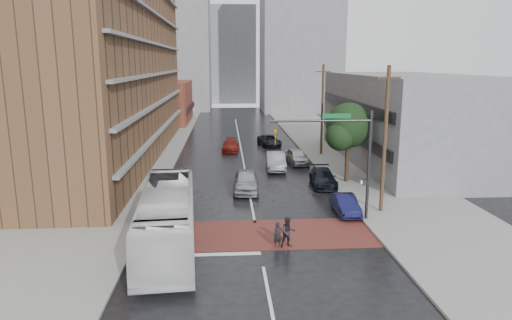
{
  "coord_description": "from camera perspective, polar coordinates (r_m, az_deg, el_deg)",
  "views": [
    {
      "loc": [
        -1.81,
        -25.38,
        10.15
      ],
      "look_at": [
        0.27,
        5.61,
        3.5
      ],
      "focal_mm": 32.0,
      "sensor_mm": 36.0,
      "label": 1
    }
  ],
  "objects": [
    {
      "name": "car_parked_near",
      "position": [
        31.92,
        11.1,
        -5.47
      ],
      "size": [
        1.38,
        3.92,
        1.29
      ],
      "primitive_type": "imported",
      "rotation": [
        0.0,
        0.0,
        0.0
      ],
      "color": "#12133F",
      "rests_on": "ground"
    },
    {
      "name": "distant_tower_west",
      "position": [
        104.26,
        -10.94,
        15.08
      ],
      "size": [
        18.0,
        16.0,
        32.0
      ],
      "primitive_type": "cube",
      "color": "gray",
      "rests_on": "ground"
    },
    {
      "name": "signal_mast",
      "position": [
        29.41,
        11.32,
        1.23
      ],
      "size": [
        6.5,
        0.3,
        7.2
      ],
      "color": "#2D2D33",
      "rests_on": "ground"
    },
    {
      "name": "car_parked_far",
      "position": [
        46.79,
        5.12,
        0.46
      ],
      "size": [
        2.33,
        4.66,
        1.52
      ],
      "primitive_type": "imported",
      "rotation": [
        0.0,
        0.0,
        0.12
      ],
      "color": "#B5B9BE",
      "rests_on": "ground"
    },
    {
      "name": "street_tree",
      "position": [
        39.19,
        11.5,
        3.89
      ],
      "size": [
        4.2,
        4.1,
        6.9
      ],
      "color": "#332319",
      "rests_on": "ground"
    },
    {
      "name": "building_east",
      "position": [
        49.26,
        18.07,
        4.9
      ],
      "size": [
        11.0,
        26.0,
        9.0
      ],
      "primitive_type": "cube",
      "color": "gray",
      "rests_on": "ground"
    },
    {
      "name": "apartment_block",
      "position": [
        51.01,
        -18.39,
        15.82
      ],
      "size": [
        10.0,
        44.0,
        28.0
      ],
      "primitive_type": "cube",
      "color": "brown",
      "rests_on": "ground"
    },
    {
      "name": "utility_pole_near",
      "position": [
        31.63,
        15.82,
        2.51
      ],
      "size": [
        1.6,
        0.26,
        10.0
      ],
      "color": "#473321",
      "rests_on": "ground"
    },
    {
      "name": "car_travel_a",
      "position": [
        36.57,
        -1.26,
        -2.64
      ],
      "size": [
        2.29,
        5.14,
        1.72
      ],
      "primitive_type": "imported",
      "rotation": [
        0.0,
        0.0,
        -0.05
      ],
      "color": "#A6A7AD",
      "rests_on": "ground"
    },
    {
      "name": "sidewalk_east",
      "position": [
        53.07,
        10.75,
        0.92
      ],
      "size": [
        9.0,
        90.0,
        0.15
      ],
      "primitive_type": "cube",
      "color": "gray",
      "rests_on": "ground"
    },
    {
      "name": "sidewalk_west",
      "position": [
        52.28,
        -14.46,
        0.58
      ],
      "size": [
        9.0,
        90.0,
        0.15
      ],
      "primitive_type": "cube",
      "color": "gray",
      "rests_on": "ground"
    },
    {
      "name": "car_parked_mid",
      "position": [
        38.69,
        8.38,
        -2.19
      ],
      "size": [
        2.26,
        4.93,
        1.4
      ],
      "primitive_type": "imported",
      "rotation": [
        0.0,
        0.0,
        -0.06
      ],
      "color": "black",
      "rests_on": "ground"
    },
    {
      "name": "distant_tower_east",
      "position": [
        98.97,
        5.59,
        16.57
      ],
      "size": [
        16.0,
        14.0,
        36.0
      ],
      "primitive_type": "cube",
      "color": "gray",
      "rests_on": "ground"
    },
    {
      "name": "storefront_west",
      "position": [
        80.3,
        -11.21,
        7.1
      ],
      "size": [
        8.0,
        16.0,
        7.0
      ],
      "primitive_type": "cube",
      "color": "maroon",
      "rests_on": "ground"
    },
    {
      "name": "pedestrian_a",
      "position": [
        25.82,
        2.76,
        -9.32
      ],
      "size": [
        0.6,
        0.46,
        1.46
      ],
      "primitive_type": "imported",
      "rotation": [
        0.0,
        0.0,
        0.22
      ],
      "color": "black",
      "rests_on": "ground"
    },
    {
      "name": "car_travel_c",
      "position": [
        53.46,
        -3.2,
        1.84
      ],
      "size": [
        2.16,
        4.7,
        1.33
      ],
      "primitive_type": "imported",
      "rotation": [
        0.0,
        0.0,
        -0.07
      ],
      "color": "#65120B",
      "rests_on": "ground"
    },
    {
      "name": "pedestrian_b",
      "position": [
        25.84,
        4.05,
        -8.99
      ],
      "size": [
        0.97,
        0.83,
        1.74
      ],
      "primitive_type": "imported",
      "rotation": [
        0.0,
        0.0,
        0.22
      ],
      "color": "black",
      "rests_on": "ground"
    },
    {
      "name": "suv_travel",
      "position": [
        56.78,
        1.68,
        2.46
      ],
      "size": [
        2.98,
        5.08,
        1.33
      ],
      "primitive_type": "imported",
      "rotation": [
        0.0,
        0.0,
        0.17
      ],
      "color": "black",
      "rests_on": "ground"
    },
    {
      "name": "transit_bus",
      "position": [
        26.01,
        -11.02,
        -7.1
      ],
      "size": [
        3.76,
        12.41,
        3.41
      ],
      "primitive_type": "imported",
      "rotation": [
        0.0,
        0.0,
        0.07
      ],
      "color": "silver",
      "rests_on": "ground"
    },
    {
      "name": "crosswalk",
      "position": [
        27.85,
        0.14,
        -9.27
      ],
      "size": [
        14.0,
        5.0,
        0.02
      ],
      "primitive_type": "cube",
      "color": "maroon",
      "rests_on": "ground"
    },
    {
      "name": "car_travel_b",
      "position": [
        44.05,
        2.49,
        -0.14
      ],
      "size": [
        1.99,
        5.13,
        1.67
      ],
      "primitive_type": "imported",
      "rotation": [
        0.0,
        0.0,
        -0.04
      ],
      "color": "#9FA2A6",
      "rests_on": "ground"
    },
    {
      "name": "utility_pole_far",
      "position": [
        50.75,
        8.29,
        6.29
      ],
      "size": [
        1.6,
        0.26,
        10.0
      ],
      "color": "#473321",
      "rests_on": "ground"
    },
    {
      "name": "distant_tower_center",
      "position": [
        120.41,
        -3.07,
        12.94
      ],
      "size": [
        12.0,
        10.0,
        24.0
      ],
      "primitive_type": "cube",
      "color": "gray",
      "rests_on": "ground"
    },
    {
      "name": "ground",
      "position": [
        27.39,
        0.22,
        -9.66
      ],
      "size": [
        160.0,
        160.0,
        0.0
      ],
      "primitive_type": "plane",
      "color": "black",
      "rests_on": "ground"
    }
  ]
}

